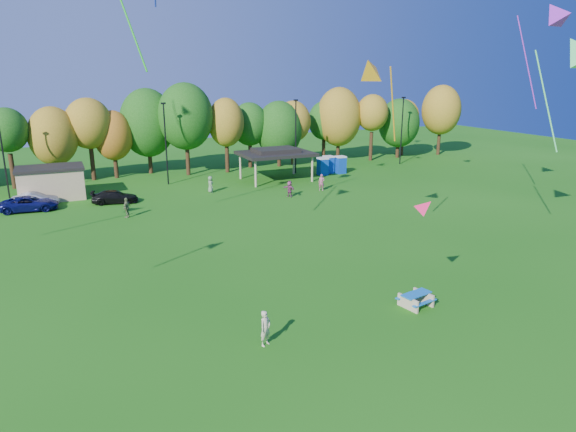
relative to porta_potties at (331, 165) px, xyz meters
name	(u,v)px	position (x,y,z in m)	size (l,w,h in m)	color
ground	(318,363)	(-21.79, -37.81, -1.10)	(160.00, 160.00, 0.00)	#19600F
tree_line	(129,128)	(-22.82, 7.71, 4.82)	(93.57, 10.55, 11.15)	black
lamp_posts	(166,141)	(-19.79, 2.19, 3.80)	(64.50, 0.25, 9.09)	black
utility_building	(51,183)	(-31.79, 0.19, 0.54)	(6.30, 4.30, 3.25)	tan
pavilion	(276,153)	(-7.79, -0.81, 2.13)	(8.20, 6.20, 3.77)	tan
porta_potties	(331,165)	(0.00, 0.00, 0.00)	(3.75, 2.03, 2.18)	#0C3CA7
picnic_table	(416,299)	(-14.30, -34.99, -0.66)	(1.97, 1.74, 0.75)	tan
kite_flyer	(265,328)	(-23.26, -35.41, -0.24)	(0.63, 0.41, 1.72)	#C1B690
car_b	(35,200)	(-33.37, -2.63, -0.42)	(1.43, 4.10, 1.35)	#A4A4A9
car_c	(29,204)	(-33.78, -4.17, -0.41)	(2.27, 4.92, 1.37)	#0D1052
car_d	(115,197)	(-26.34, -4.41, -0.47)	(1.76, 4.32, 1.25)	black
far_person_0	(127,208)	(-25.98, -10.16, -0.21)	(1.04, 0.43, 1.77)	#677447
far_person_1	(321,182)	(-5.50, -7.85, -0.21)	(0.65, 0.43, 1.78)	#B45572
far_person_4	(210,184)	(-16.61, -3.83, -0.22)	(0.86, 0.56, 1.75)	#658158
far_person_5	(289,189)	(-9.86, -9.08, -0.26)	(1.55, 0.49, 1.67)	#853763
kite_3	(425,207)	(-14.73, -35.71, 4.71)	(1.42, 1.31, 1.14)	#D40B41
kite_10	(555,14)	(5.16, -25.40, 15.52)	(2.29, 5.21, 8.67)	purple
kite_11	(371,69)	(-12.58, -27.07, 11.36)	(3.30, 2.75, 5.70)	orange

